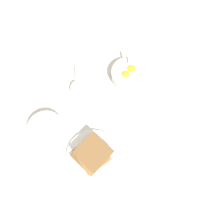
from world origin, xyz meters
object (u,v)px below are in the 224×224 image
object	(u,v)px
toast_sandwich	(92,154)
soup_spoon	(76,85)
egg_bowl	(129,74)
congee_bowl	(46,129)
toast_plate	(93,155)

from	to	relation	value
toast_sandwich	soup_spoon	bearing A→B (deg)	-148.85
toast_sandwich	soup_spoon	world-z (taller)	toast_sandwich
egg_bowl	congee_bowl	distance (m)	0.41
toast_plate	soup_spoon	xyz separation A→B (m)	(-0.26, -0.16, 0.01)
congee_bowl	soup_spoon	bearing A→B (deg)	168.33
toast_sandwich	soup_spoon	size ratio (longest dim) A/B	1.04
toast_sandwich	soup_spoon	distance (m)	0.31
toast_plate	soup_spoon	bearing A→B (deg)	-148.88
egg_bowl	congee_bowl	size ratio (longest dim) A/B	1.14
egg_bowl	soup_spoon	bearing A→B (deg)	-62.06
egg_bowl	toast_sandwich	distance (m)	0.37
toast_plate	toast_sandwich	world-z (taller)	toast_sandwich
toast_plate	soup_spoon	distance (m)	0.30
egg_bowl	congee_bowl	bearing A→B (deg)	-37.43
egg_bowl	toast_plate	size ratio (longest dim) A/B	0.80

